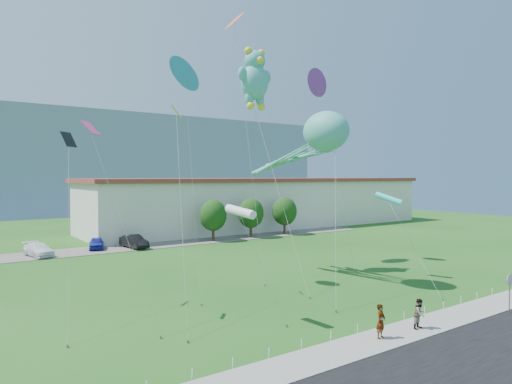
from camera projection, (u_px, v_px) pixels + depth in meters
ground at (353, 323)px, 26.42m from camera, size 160.00×160.00×0.00m
road at (489, 371)px, 19.86m from camera, size 80.00×8.00×0.06m
sidewalk at (391, 336)px, 24.16m from camera, size 80.00×2.50×0.10m
parking_strip at (137, 246)px, 55.10m from camera, size 70.00×6.00×0.06m
hill_ridge at (25, 162)px, 124.33m from camera, size 160.00×50.00×25.00m
warehouse at (266, 202)px, 77.21m from camera, size 61.00×15.00×8.20m
stop_sign at (510, 283)px, 28.34m from camera, size 0.80×0.07×2.50m
rope_fence at (370, 325)px, 25.35m from camera, size 26.05×0.05×0.50m
tree_near at (213, 215)px, 59.89m from camera, size 3.60×3.60×5.47m
tree_mid at (251, 213)px, 63.32m from camera, size 3.60×3.60×5.47m
tree_far at (285, 211)px, 66.75m from camera, size 3.60×3.60×5.47m
pedestrian_left at (381, 321)px, 23.71m from camera, size 0.74×0.58×1.78m
pedestrian_right at (420, 314)px, 25.22m from camera, size 0.89×0.74×1.66m
parked_car_white at (38, 249)px, 48.35m from camera, size 2.85×5.09×1.39m
parked_car_blue at (96, 243)px, 53.08m from camera, size 2.62×4.24×1.35m
parked_car_black at (134, 241)px, 53.88m from camera, size 2.19×4.80×1.53m
octopus_kite at (314, 142)px, 36.21m from camera, size 5.92×12.92×13.55m
teddy_bear_kite at (255, 78)px, 40.24m from camera, size 3.81×10.82×19.83m
small_kite_orange at (235, 27)px, 44.01m from camera, size 4.22×10.33×24.38m
small_kite_yellow at (177, 134)px, 31.23m from camera, size 4.39×9.81×13.58m
small_kite_black at (69, 159)px, 28.91m from camera, size 2.63×8.46×11.37m
small_kite_purple at (318, 87)px, 45.52m from camera, size 1.95×6.95×18.58m
small_kite_blue at (185, 78)px, 35.05m from camera, size 2.67×6.55×17.13m
small_kite_pink at (98, 150)px, 26.63m from camera, size 2.67×6.27×11.85m
small_kite_cyan at (389, 199)px, 38.25m from camera, size 3.10×8.14×7.09m
small_kite_white at (241, 212)px, 26.03m from camera, size 2.19×3.09×6.96m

